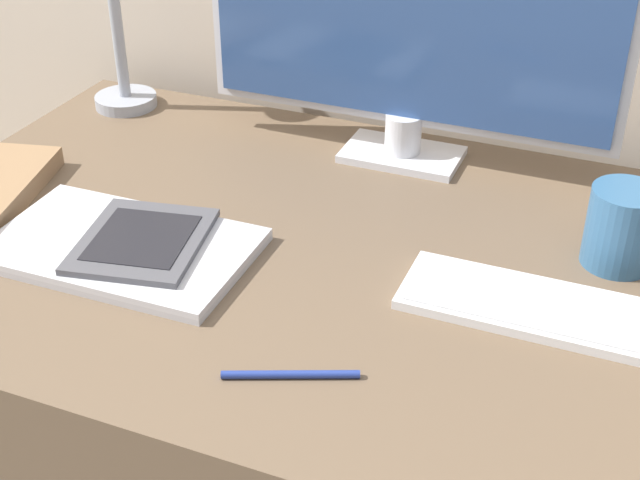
{
  "coord_description": "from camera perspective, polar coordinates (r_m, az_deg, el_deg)",
  "views": [
    {
      "loc": [
        0.33,
        -0.81,
        1.33
      ],
      "look_at": [
        -0.01,
        0.03,
        0.76
      ],
      "focal_mm": 50.0,
      "sensor_mm": 36.0,
      "label": 1
    }
  ],
  "objects": [
    {
      "name": "desk",
      "position": [
        1.38,
        1.74,
        -13.23
      ],
      "size": [
        1.28,
        0.78,
        0.7
      ],
      "color": "brown",
      "rests_on": "ground_plane"
    },
    {
      "name": "monitor",
      "position": [
        1.32,
        5.76,
        13.76
      ],
      "size": [
        0.64,
        0.11,
        0.41
      ],
      "color": "silver",
      "rests_on": "desk"
    },
    {
      "name": "keyboard",
      "position": [
        1.08,
        13.81,
        -4.22
      ],
      "size": [
        0.32,
        0.12,
        0.01
      ],
      "color": "silver",
      "rests_on": "desk"
    },
    {
      "name": "laptop",
      "position": [
        1.18,
        -12.56,
        -0.48
      ],
      "size": [
        0.34,
        0.21,
        0.02
      ],
      "color": "#BCBCC1",
      "rests_on": "desk"
    },
    {
      "name": "ereader",
      "position": [
        1.16,
        -11.34,
        -0.06
      ],
      "size": [
        0.18,
        0.21,
        0.01
      ],
      "color": "#4C4C51",
      "rests_on": "laptop"
    },
    {
      "name": "coffee_mug",
      "position": [
        1.17,
        18.87,
        0.75
      ],
      "size": [
        0.13,
        0.09,
        0.1
      ],
      "color": "#336089",
      "rests_on": "desk"
    },
    {
      "name": "pen",
      "position": [
        0.96,
        -1.9,
        -8.6
      ],
      "size": [
        0.14,
        0.07,
        0.01
      ],
      "color": "navy",
      "rests_on": "desk"
    }
  ]
}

